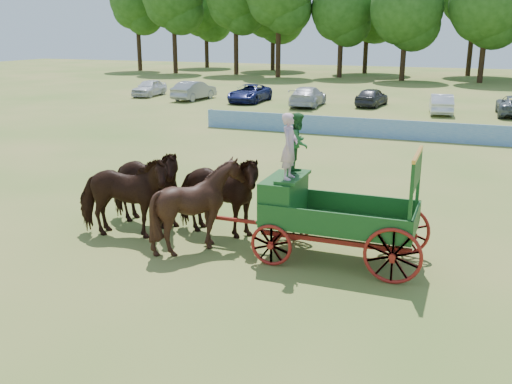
% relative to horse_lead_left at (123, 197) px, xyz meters
% --- Properties ---
extents(ground, '(160.00, 160.00, 0.00)m').
position_rel_horse_lead_left_xyz_m(ground, '(7.91, 0.20, -1.23)').
color(ground, olive).
rests_on(ground, ground).
extents(horse_lead_left, '(3.12, 1.90, 2.45)m').
position_rel_horse_lead_left_xyz_m(horse_lead_left, '(0.00, 0.00, 0.00)').
color(horse_lead_left, '#32190E').
rests_on(horse_lead_left, ground).
extents(horse_lead_right, '(3.02, 1.60, 2.45)m').
position_rel_horse_lead_left_xyz_m(horse_lead_right, '(0.00, 1.10, 0.00)').
color(horse_lead_right, '#32190E').
rests_on(horse_lead_right, ground).
extents(horse_wheel_left, '(2.54, 2.34, 2.46)m').
position_rel_horse_lead_left_xyz_m(horse_wheel_left, '(2.40, 0.00, 0.00)').
color(horse_wheel_left, '#32190E').
rests_on(horse_wheel_left, ground).
extents(horse_wheel_right, '(2.96, 1.44, 2.45)m').
position_rel_horse_lead_left_xyz_m(horse_wheel_right, '(2.40, 1.10, 0.00)').
color(horse_wheel_right, '#32190E').
rests_on(horse_wheel_right, ground).
extents(farm_dray, '(6.00, 2.00, 3.81)m').
position_rel_horse_lead_left_xyz_m(farm_dray, '(5.35, 0.57, 0.44)').
color(farm_dray, '#9F270F').
rests_on(farm_dray, ground).
extents(sponsor_banner, '(26.00, 0.08, 1.05)m').
position_rel_horse_lead_left_xyz_m(sponsor_banner, '(6.91, 18.20, -0.70)').
color(sponsor_banner, blue).
rests_on(sponsor_banner, ground).
extents(parked_cars, '(37.07, 6.68, 1.56)m').
position_rel_horse_lead_left_xyz_m(parked_cars, '(-0.47, 30.13, -0.50)').
color(parked_cars, silver).
rests_on(parked_cars, ground).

